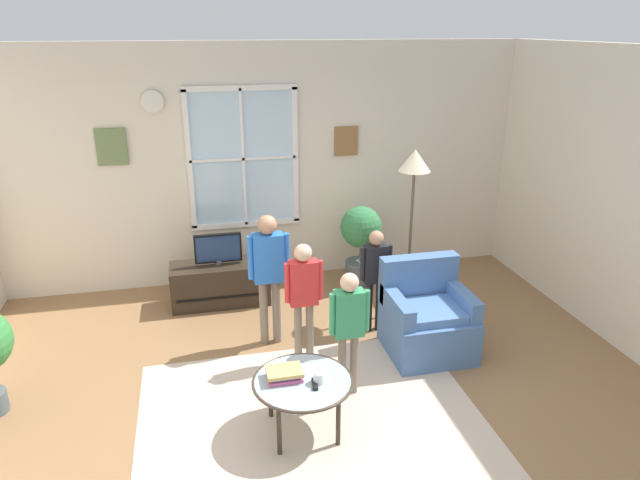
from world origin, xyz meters
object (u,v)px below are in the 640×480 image
(coffee_table, at_px, (303,384))
(potted_plant_by_window, at_px, (361,238))
(person_red_shirt, at_px, (303,289))
(television, at_px, (218,248))
(tv_stand, at_px, (220,283))
(cup, at_px, (319,378))
(remote_near_books, at_px, (315,384))
(person_black_shirt, at_px, (375,269))
(armchair, at_px, (427,319))
(book_stack, at_px, (284,374))
(person_green_shirt, at_px, (349,320))
(floor_lamp, at_px, (414,178))
(person_blue_shirt, at_px, (269,265))

(coffee_table, distance_m, potted_plant_by_window, 2.79)
(person_red_shirt, bearing_deg, television, 116.49)
(tv_stand, distance_m, cup, 2.48)
(coffee_table, height_order, remote_near_books, remote_near_books)
(tv_stand, relative_size, person_black_shirt, 1.00)
(remote_near_books, bearing_deg, armchair, 36.85)
(book_stack, relative_size, person_red_shirt, 0.23)
(book_stack, distance_m, person_green_shirt, 0.71)
(floor_lamp, bearing_deg, person_green_shirt, -128.50)
(coffee_table, height_order, person_green_shirt, person_green_shirt)
(person_green_shirt, bearing_deg, floor_lamp, 51.50)
(armchair, relative_size, potted_plant_by_window, 0.91)
(cup, bearing_deg, person_red_shirt, 84.92)
(television, relative_size, cup, 5.81)
(coffee_table, distance_m, person_black_shirt, 1.71)
(remote_near_books, relative_size, potted_plant_by_window, 0.15)
(television, relative_size, person_blue_shirt, 0.39)
(floor_lamp, bearing_deg, remote_near_books, -128.77)
(tv_stand, distance_m, person_blue_shirt, 1.22)
(cup, xyz_separation_m, person_red_shirt, (0.09, 1.03, 0.23))
(television, xyz_separation_m, person_green_shirt, (0.94, -1.95, 0.04))
(remote_near_books, relative_size, person_red_shirt, 0.12)
(remote_near_books, relative_size, floor_lamp, 0.08)
(television, xyz_separation_m, armchair, (1.85, -1.44, -0.33))
(tv_stand, bearing_deg, remote_near_books, -77.18)
(person_black_shirt, bearing_deg, television, 146.78)
(potted_plant_by_window, bearing_deg, tv_stand, -174.05)
(cup, height_order, person_blue_shirt, person_blue_shirt)
(tv_stand, xyz_separation_m, remote_near_books, (0.55, -2.42, 0.23))
(person_green_shirt, xyz_separation_m, potted_plant_by_window, (0.74, 2.12, -0.12))
(person_blue_shirt, height_order, potted_plant_by_window, person_blue_shirt)
(tv_stand, relative_size, person_green_shirt, 0.97)
(person_blue_shirt, xyz_separation_m, floor_lamp, (1.53, 0.31, 0.68))
(television, height_order, cup, television)
(potted_plant_by_window, bearing_deg, book_stack, -118.39)
(armchair, bearing_deg, coffee_table, -147.00)
(tv_stand, bearing_deg, coffee_table, -78.48)
(tv_stand, height_order, person_red_shirt, person_red_shirt)
(armchair, height_order, book_stack, armchair)
(book_stack, bearing_deg, cup, -23.68)
(person_black_shirt, relative_size, floor_lamp, 0.60)
(coffee_table, relative_size, person_blue_shirt, 0.58)
(person_black_shirt, height_order, person_blue_shirt, person_blue_shirt)
(person_blue_shirt, bearing_deg, armchair, -18.12)
(television, distance_m, armchair, 2.37)
(person_red_shirt, bearing_deg, floor_lamp, 28.51)
(cup, distance_m, potted_plant_by_window, 2.79)
(coffee_table, relative_size, floor_lamp, 0.43)
(tv_stand, xyz_separation_m, book_stack, (0.35, -2.29, 0.26))
(person_red_shirt, bearing_deg, cup, -95.08)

